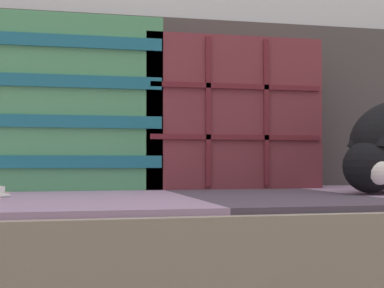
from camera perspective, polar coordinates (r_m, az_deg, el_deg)
name	(u,v)px	position (r m, az deg, el deg)	size (l,w,h in m)	color
couch	(176,281)	(1.24, -1.54, -13.11)	(2.16, 0.84, 0.35)	brown
sofa_backrest	(150,104)	(1.57, -4.10, 3.89)	(2.11, 0.14, 0.44)	#474242
throw_pillow_quilted	(229,114)	(1.46, 3.65, 2.93)	(0.44, 0.14, 0.37)	brown
throw_pillow_striped	(78,104)	(1.40, -11.04, 3.81)	(0.38, 0.14, 0.40)	#4C9366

